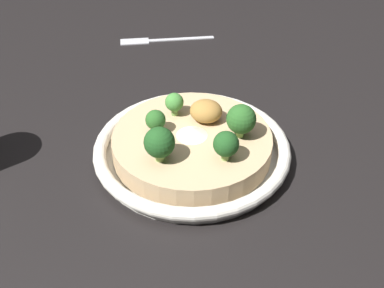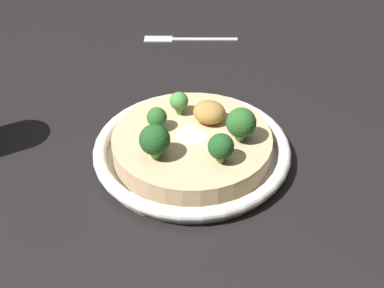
% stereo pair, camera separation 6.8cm
% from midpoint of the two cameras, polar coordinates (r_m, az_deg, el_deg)
% --- Properties ---
extents(ground_plane, '(6.00, 6.00, 0.00)m').
position_cam_midpoint_polar(ground_plane, '(0.69, -2.80, -1.69)').
color(ground_plane, black).
extents(risotto_bowl, '(0.28, 0.28, 0.04)m').
position_cam_midpoint_polar(risotto_bowl, '(0.68, -2.85, -0.50)').
color(risotto_bowl, silver).
rests_on(risotto_bowl, ground_plane).
extents(cheese_sprinkle, '(0.04, 0.04, 0.01)m').
position_cam_midpoint_polar(cheese_sprinkle, '(0.66, -3.09, 1.21)').
color(cheese_sprinkle, white).
rests_on(cheese_sprinkle, risotto_bowl).
extents(crispy_onion_garnish, '(0.05, 0.04, 0.03)m').
position_cam_midpoint_polar(crispy_onion_garnish, '(0.69, -1.14, 3.82)').
color(crispy_onion_garnish, '#A37538').
rests_on(crispy_onion_garnish, risotto_bowl).
extents(broccoli_front_right, '(0.03, 0.03, 0.04)m').
position_cam_midpoint_polar(broccoli_front_right, '(0.70, -4.89, 4.81)').
color(broccoli_front_right, '#668E47').
rests_on(broccoli_front_right, risotto_bowl).
extents(broccoli_front_left, '(0.04, 0.04, 0.05)m').
position_cam_midpoint_polar(broccoli_front_left, '(0.65, 2.90, 2.82)').
color(broccoli_front_left, '#759E4C').
rests_on(broccoli_front_left, risotto_bowl).
extents(broccoli_right, '(0.03, 0.03, 0.03)m').
position_cam_midpoint_polar(broccoli_right, '(0.67, -7.28, 2.64)').
color(broccoli_right, '#668E47').
rests_on(broccoli_right, risotto_bowl).
extents(broccoli_left, '(0.03, 0.03, 0.04)m').
position_cam_midpoint_polar(broccoli_left, '(0.61, 0.91, -0.17)').
color(broccoli_left, '#84A856').
rests_on(broccoli_left, risotto_bowl).
extents(broccoli_back, '(0.04, 0.04, 0.05)m').
position_cam_midpoint_polar(broccoli_back, '(0.61, -7.05, 0.01)').
color(broccoli_back, '#84A856').
rests_on(broccoli_back, risotto_bowl).
extents(fork_utensil, '(0.19, 0.07, 0.00)m').
position_cam_midpoint_polar(fork_utensil, '(1.01, -6.14, 12.11)').
color(fork_utensil, '#B7B7BC').
rests_on(fork_utensil, ground_plane).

